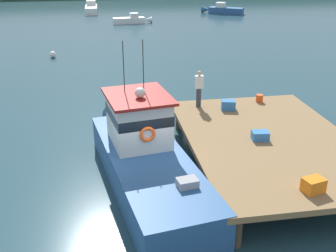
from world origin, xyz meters
TOP-DOWN VIEW (x-y plane):
  - ground_plane at (0.00, 0.00)m, footprint 200.00×200.00m
  - dock at (4.80, 0.00)m, footprint 6.00×9.00m
  - main_fishing_boat at (0.11, -0.14)m, footprint 3.78×9.96m
  - crate_stack_mid_dock at (4.39, -0.03)m, footprint 0.65×0.51m
  - crate_single_far at (4.61, -3.62)m, footprint 0.69×0.58m
  - crate_single_by_cleat at (4.15, 3.12)m, footprint 0.69×0.57m
  - bait_bucket at (5.84, 3.82)m, footprint 0.32×0.32m
  - deckhand_by_the_boat at (2.96, 3.67)m, footprint 0.36×0.22m
  - moored_boat_off_the_point at (14.44, 38.49)m, footprint 5.08×3.66m
  - moored_boat_near_channel at (2.47, 33.23)m, footprint 4.34×1.38m
  - moored_boat_outer_mooring at (-1.90, 42.33)m, footprint 1.49×5.73m
  - mooring_buoy_inshore at (-4.72, 18.83)m, footprint 0.48×0.48m

SIDE VIEW (x-z plane):
  - ground_plane at x=0.00m, z-range 0.00..0.00m
  - mooring_buoy_inshore at x=-4.72m, z-range 0.00..0.48m
  - moored_boat_near_channel at x=2.47m, z-range -0.17..0.92m
  - moored_boat_off_the_point at x=14.44m, z-range -0.21..1.14m
  - moored_boat_outer_mooring at x=-1.90m, z-range -0.23..1.23m
  - main_fishing_boat at x=0.11m, z-range -1.39..3.41m
  - dock at x=4.80m, z-range 0.47..1.67m
  - crate_stack_mid_dock at x=4.39m, z-range 1.20..1.52m
  - bait_bucket at x=5.84m, z-range 1.20..1.54m
  - crate_single_by_cleat at x=4.15m, z-range 1.20..1.61m
  - crate_single_far at x=4.61m, z-range 1.20..1.62m
  - deckhand_by_the_boat at x=2.96m, z-range 1.24..2.87m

